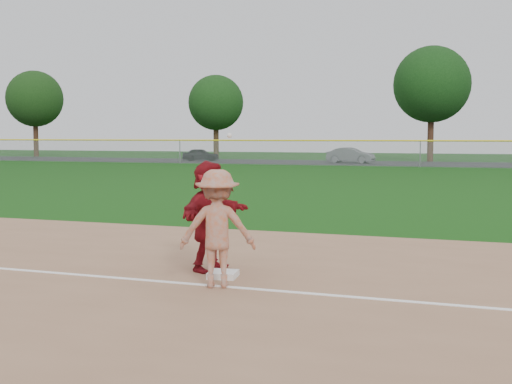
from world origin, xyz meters
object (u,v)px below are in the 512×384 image
(car_mid, at_px, (351,155))
(car_left, at_px, (201,155))
(first_base, at_px, (223,274))
(base_runner, at_px, (209,216))

(car_mid, bearing_deg, car_left, 94.85)
(car_left, bearing_deg, first_base, -170.92)
(base_runner, height_order, car_mid, base_runner)
(first_base, xyz_separation_m, base_runner, (-0.45, 0.49, 0.90))
(base_runner, relative_size, car_left, 0.55)
(base_runner, bearing_deg, car_left, 36.96)
(first_base, xyz_separation_m, car_left, (-20.67, 46.12, 0.53))
(first_base, bearing_deg, car_mid, 97.86)
(first_base, distance_m, car_left, 50.55)
(first_base, relative_size, base_runner, 0.24)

